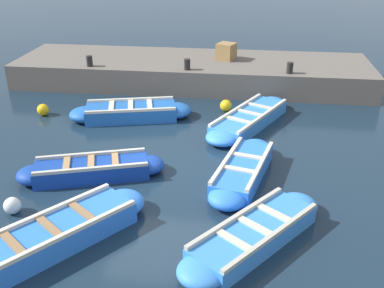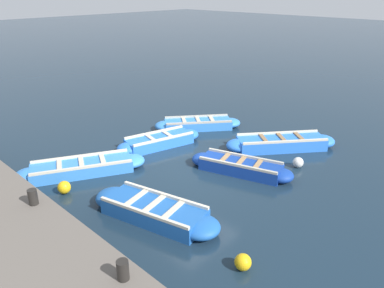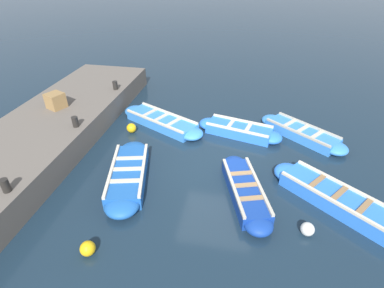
{
  "view_description": "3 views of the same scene",
  "coord_description": "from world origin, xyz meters",
  "px_view_note": "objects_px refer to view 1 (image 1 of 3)",
  "views": [
    {
      "loc": [
        9.07,
        1.88,
        4.93
      ],
      "look_at": [
        -0.08,
        0.74,
        0.48
      ],
      "focal_mm": 42.0,
      "sensor_mm": 36.0,
      "label": 1
    },
    {
      "loc": [
        -7.38,
        -7.28,
        5.19
      ],
      "look_at": [
        0.61,
        0.45,
        0.47
      ],
      "focal_mm": 35.0,
      "sensor_mm": 36.0,
      "label": 2
    },
    {
      "loc": [
        0.62,
        -7.69,
        5.68
      ],
      "look_at": [
        -0.97,
        0.4,
        0.37
      ],
      "focal_mm": 28.0,
      "sensor_mm": 36.0,
      "label": 3
    }
  ],
  "objects_px": {
    "boat_far_corner": "(92,170)",
    "boat_broadside": "(51,237)",
    "boat_bow_out": "(254,235)",
    "boat_stern_in": "(131,112)",
    "boat_mid_row": "(249,119)",
    "wooden_crate": "(226,51)",
    "buoy_white_drifting": "(43,110)",
    "bollard_north": "(90,61)",
    "bollard_mid_south": "(290,68)",
    "boat_end_of_row": "(243,170)",
    "bollard_mid_north": "(187,64)",
    "buoy_yellow_far": "(12,206)",
    "buoy_orange_near": "(226,106)"
  },
  "relations": [
    {
      "from": "boat_far_corner",
      "to": "boat_broadside",
      "type": "relative_size",
      "value": 0.92
    },
    {
      "from": "boat_stern_in",
      "to": "wooden_crate",
      "type": "xyz_separation_m",
      "value": [
        -3.66,
        2.48,
        0.92
      ]
    },
    {
      "from": "boat_bow_out",
      "to": "boat_stern_in",
      "type": "bearing_deg",
      "value": -146.38
    },
    {
      "from": "boat_end_of_row",
      "to": "bollard_mid_south",
      "type": "relative_size",
      "value": 9.17
    },
    {
      "from": "buoy_orange_near",
      "to": "buoy_yellow_far",
      "type": "bearing_deg",
      "value": -32.79
    },
    {
      "from": "bollard_mid_north",
      "to": "wooden_crate",
      "type": "distance_m",
      "value": 1.83
    },
    {
      "from": "boat_stern_in",
      "to": "buoy_white_drifting",
      "type": "distance_m",
      "value": 2.6
    },
    {
      "from": "boat_broadside",
      "to": "boat_end_of_row",
      "type": "bearing_deg",
      "value": 130.93
    },
    {
      "from": "bollard_mid_north",
      "to": "buoy_white_drifting",
      "type": "xyz_separation_m",
      "value": [
        2.31,
        -3.92,
        -0.84
      ]
    },
    {
      "from": "boat_mid_row",
      "to": "boat_end_of_row",
      "type": "height_order",
      "value": "boat_end_of_row"
    },
    {
      "from": "buoy_white_drifting",
      "to": "bollard_mid_south",
      "type": "bearing_deg",
      "value": 107.92
    },
    {
      "from": "wooden_crate",
      "to": "buoy_yellow_far",
      "type": "relative_size",
      "value": 1.69
    },
    {
      "from": "boat_bow_out",
      "to": "bollard_mid_south",
      "type": "height_order",
      "value": "bollard_mid_south"
    },
    {
      "from": "boat_far_corner",
      "to": "boat_broadside",
      "type": "height_order",
      "value": "boat_broadside"
    },
    {
      "from": "boat_bow_out",
      "to": "buoy_orange_near",
      "type": "distance_m",
      "value": 6.21
    },
    {
      "from": "wooden_crate",
      "to": "boat_stern_in",
      "type": "bearing_deg",
      "value": -34.17
    },
    {
      "from": "boat_bow_out",
      "to": "buoy_white_drifting",
      "type": "relative_size",
      "value": 9.2
    },
    {
      "from": "boat_far_corner",
      "to": "boat_stern_in",
      "type": "relative_size",
      "value": 0.91
    },
    {
      "from": "boat_broadside",
      "to": "buoy_white_drifting",
      "type": "xyz_separation_m",
      "value": [
        -5.71,
        -2.66,
        -0.03
      ]
    },
    {
      "from": "boat_end_of_row",
      "to": "buoy_yellow_far",
      "type": "relative_size",
      "value": 9.75
    },
    {
      "from": "boat_broadside",
      "to": "buoy_orange_near",
      "type": "relative_size",
      "value": 9.92
    },
    {
      "from": "wooden_crate",
      "to": "buoy_white_drifting",
      "type": "bearing_deg",
      "value": -53.83
    },
    {
      "from": "boat_bow_out",
      "to": "boat_end_of_row",
      "type": "height_order",
      "value": "boat_end_of_row"
    },
    {
      "from": "boat_mid_row",
      "to": "boat_stern_in",
      "type": "height_order",
      "value": "boat_stern_in"
    },
    {
      "from": "boat_far_corner",
      "to": "buoy_orange_near",
      "type": "xyz_separation_m",
      "value": [
        -4.29,
        2.68,
        -0.01
      ]
    },
    {
      "from": "boat_mid_row",
      "to": "boat_end_of_row",
      "type": "xyz_separation_m",
      "value": [
        2.97,
        -0.11,
        0.01
      ]
    },
    {
      "from": "boat_bow_out",
      "to": "boat_broadside",
      "type": "bearing_deg",
      "value": -81.19
    },
    {
      "from": "boat_mid_row",
      "to": "wooden_crate",
      "type": "bearing_deg",
      "value": -166.71
    },
    {
      "from": "boat_mid_row",
      "to": "buoy_yellow_far",
      "type": "relative_size",
      "value": 11.42
    },
    {
      "from": "wooden_crate",
      "to": "boat_broadside",
      "type": "bearing_deg",
      "value": -14.4
    },
    {
      "from": "bollard_mid_south",
      "to": "buoy_white_drifting",
      "type": "bearing_deg",
      "value": -72.08
    },
    {
      "from": "boat_far_corner",
      "to": "boat_mid_row",
      "type": "xyz_separation_m",
      "value": [
        -3.34,
        3.38,
        -0.01
      ]
    },
    {
      "from": "boat_broadside",
      "to": "boat_far_corner",
      "type": "bearing_deg",
      "value": -177.96
    },
    {
      "from": "boat_far_corner",
      "to": "bollard_north",
      "type": "distance_m",
      "value": 5.99
    },
    {
      "from": "boat_far_corner",
      "to": "boat_mid_row",
      "type": "bearing_deg",
      "value": 134.63
    },
    {
      "from": "bollard_north",
      "to": "buoy_yellow_far",
      "type": "distance_m",
      "value": 7.24
    },
    {
      "from": "boat_stern_in",
      "to": "bollard_north",
      "type": "relative_size",
      "value": 10.2
    },
    {
      "from": "boat_bow_out",
      "to": "boat_end_of_row",
      "type": "relative_size",
      "value": 0.98
    },
    {
      "from": "bollard_north",
      "to": "buoy_orange_near",
      "type": "height_order",
      "value": "bollard_north"
    },
    {
      "from": "bollard_north",
      "to": "buoy_white_drifting",
      "type": "relative_size",
      "value": 1.02
    },
    {
      "from": "boat_mid_row",
      "to": "boat_bow_out",
      "type": "xyz_separation_m",
      "value": [
        5.2,
        0.13,
        -0.0
      ]
    },
    {
      "from": "boat_end_of_row",
      "to": "bollard_north",
      "type": "bearing_deg",
      "value": -135.65
    },
    {
      "from": "buoy_yellow_far",
      "to": "boat_mid_row",
      "type": "bearing_deg",
      "value": 137.51
    },
    {
      "from": "boat_broadside",
      "to": "buoy_yellow_far",
      "type": "distance_m",
      "value": 1.45
    },
    {
      "from": "boat_far_corner",
      "to": "bollard_mid_south",
      "type": "distance_m",
      "value": 7.29
    },
    {
      "from": "boat_mid_row",
      "to": "boat_broadside",
      "type": "xyz_separation_m",
      "value": [
        5.73,
        -3.29,
        0.03
      ]
    },
    {
      "from": "buoy_white_drifting",
      "to": "buoy_yellow_far",
      "type": "bearing_deg",
      "value": 17.39
    },
    {
      "from": "bollard_north",
      "to": "bollard_mid_south",
      "type": "relative_size",
      "value": 1.0
    },
    {
      "from": "boat_broadside",
      "to": "buoy_yellow_far",
      "type": "bearing_deg",
      "value": -127.36
    },
    {
      "from": "boat_bow_out",
      "to": "buoy_white_drifting",
      "type": "xyz_separation_m",
      "value": [
        -5.18,
        -6.09,
        -0.0
      ]
    }
  ]
}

